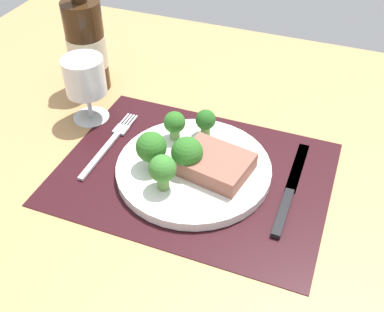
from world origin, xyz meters
TOP-DOWN VIEW (x-y plane):
  - ground_plane at (0.00, 0.00)cm, footprint 140.00×110.00cm
  - placemat at (0.00, 0.00)cm, footprint 44.47×33.02cm
  - plate at (0.00, 0.00)cm, footprint 25.65×25.65cm
  - steak at (3.63, 0.43)cm, footprint 12.42×10.61cm
  - broccoli_center at (-5.66, 5.57)cm, footprint 3.81×3.81cm
  - broccoli_near_fork at (-2.53, -6.59)cm, footprint 4.29×4.29cm
  - broccoli_front_edge at (-6.25, -2.58)cm, footprint 5.00×5.00cm
  - broccoli_back_left at (-0.98, 8.35)cm, footprint 3.58×3.58cm
  - broccoli_near_steak at (-0.67, -1.24)cm, footprint 5.13×5.13cm
  - fork at (-16.61, 1.42)cm, footprint 2.40×19.20cm
  - knife at (15.94, 0.53)cm, footprint 1.80×23.00cm
  - wine_bottle at (-29.51, 17.68)cm, footprint 7.72×7.72cm
  - wine_glass at (-24.11, 7.79)cm, footprint 7.53×7.53cm

SIDE VIEW (x-z plane):
  - ground_plane at x=0.00cm, z-range -3.00..0.00cm
  - placemat at x=0.00cm, z-range 0.00..0.30cm
  - fork at x=-16.61cm, z-range 0.30..0.80cm
  - knife at x=15.94cm, z-range 0.20..1.00cm
  - plate at x=0.00cm, z-range 0.30..1.90cm
  - steak at x=3.63cm, z-range 1.90..4.77cm
  - broccoli_back_left at x=-0.98cm, z-range 2.41..7.47cm
  - broccoli_center at x=-5.66cm, z-range 2.42..7.73cm
  - broccoli_near_steak at x=-0.67cm, z-range 2.33..8.40cm
  - broccoli_near_fork at x=-2.53cm, z-range 2.58..8.74cm
  - broccoli_front_edge at x=-6.25cm, z-range 2.59..9.11cm
  - wine_glass at x=-24.11cm, z-range 2.06..14.70cm
  - wine_bottle at x=-29.51cm, z-range -3.48..22.58cm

